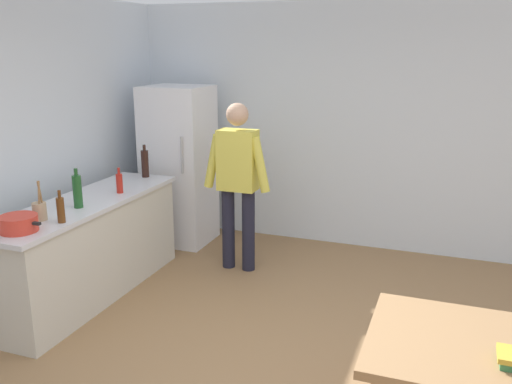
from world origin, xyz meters
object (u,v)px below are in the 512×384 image
(refrigerator, at_px, (179,166))
(person, at_px, (238,176))
(bottle_wine_green, at_px, (77,191))
(cooking_pot, at_px, (18,224))
(bottle_beer_brown, at_px, (61,209))
(bottle_sauce_red, at_px, (119,183))
(utensil_jar, at_px, (40,210))
(bottle_wine_dark, at_px, (145,163))
(dining_table, at_px, (507,364))

(refrigerator, distance_m, person, 1.10)
(refrigerator, bearing_deg, bottle_wine_green, -90.33)
(cooking_pot, height_order, bottle_beer_brown, bottle_beer_brown)
(refrigerator, relative_size, bottle_beer_brown, 6.92)
(bottle_beer_brown, height_order, bottle_sauce_red, bottle_beer_brown)
(refrigerator, relative_size, person, 1.06)
(person, relative_size, bottle_beer_brown, 6.54)
(cooking_pot, relative_size, bottle_beer_brown, 1.54)
(utensil_jar, relative_size, bottle_wine_green, 0.94)
(bottle_sauce_red, bearing_deg, utensil_jar, -97.61)
(bottle_sauce_red, bearing_deg, person, 37.86)
(bottle_wine_dark, xyz_separation_m, bottle_wine_green, (0.06, -1.17, 0.00))
(refrigerator, relative_size, bottle_wine_dark, 5.29)
(refrigerator, xyz_separation_m, bottle_beer_brown, (0.13, -2.17, 0.11))
(cooking_pot, distance_m, bottle_wine_dark, 1.84)
(bottle_wine_dark, bearing_deg, person, 3.30)
(bottle_wine_green, bearing_deg, refrigerator, 89.67)
(bottle_beer_brown, bearing_deg, utensil_jar, -178.03)
(dining_table, bearing_deg, person, 137.59)
(refrigerator, xyz_separation_m, bottle_wine_dark, (-0.07, -0.61, 0.15))
(person, height_order, bottle_wine_dark, person)
(refrigerator, bearing_deg, dining_table, -39.29)
(person, xyz_separation_m, bottle_beer_brown, (-0.82, -1.61, 0.03))
(bottle_wine_green, bearing_deg, person, 52.03)
(cooking_pot, bearing_deg, bottle_beer_brown, 60.77)
(person, height_order, bottle_beer_brown, person)
(refrigerator, xyz_separation_m, cooking_pot, (-0.03, -2.45, 0.06))
(refrigerator, xyz_separation_m, bottle_sauce_red, (0.05, -1.26, 0.10))
(cooking_pot, height_order, utensil_jar, utensil_jar)
(refrigerator, bearing_deg, cooking_pot, -90.74)
(utensil_jar, distance_m, bottle_wine_dark, 1.56)
(bottle_wine_dark, distance_m, bottle_wine_green, 1.17)
(refrigerator, xyz_separation_m, person, (0.95, -0.55, 0.08))
(cooking_pot, bearing_deg, utensil_jar, 99.00)
(bottle_beer_brown, bearing_deg, person, 62.93)
(cooking_pot, height_order, bottle_sauce_red, bottle_sauce_red)
(cooking_pot, xyz_separation_m, bottle_beer_brown, (0.16, 0.28, 0.05))
(cooking_pot, bearing_deg, person, 62.60)
(person, height_order, bottle_wine_green, person)
(person, relative_size, bottle_wine_dark, 5.00)
(refrigerator, height_order, cooking_pot, refrigerator)
(bottle_beer_brown, bearing_deg, bottle_wine_green, 109.56)
(bottle_sauce_red, bearing_deg, refrigerator, 92.16)
(refrigerator, distance_m, utensil_jar, 2.18)
(dining_table, distance_m, bottle_wine_dark, 3.98)
(person, distance_m, utensil_jar, 1.92)
(bottle_beer_brown, relative_size, bottle_wine_dark, 0.76)
(bottle_sauce_red, bearing_deg, bottle_wine_dark, 100.21)
(person, relative_size, dining_table, 1.21)
(cooking_pot, relative_size, bottle_wine_green, 1.18)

